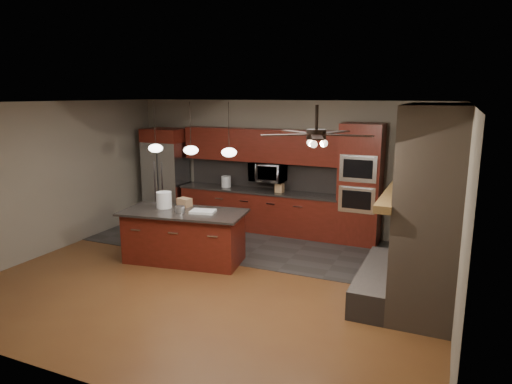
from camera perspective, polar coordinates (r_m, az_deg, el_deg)
The scene contains 22 objects.
ground at distance 7.58m, azimuth -4.62°, elevation -10.60°, with size 7.00×7.00×0.00m, color brown.
ceiling at distance 6.99m, azimuth -5.02°, elevation 11.08°, with size 7.00×6.00×0.02m, color white.
back_wall at distance 9.85m, azimuth 3.55°, elevation 3.22°, with size 7.00×0.02×2.80m, color #6E6658.
right_wall at distance 6.32m, azimuth 24.36°, elevation -2.92°, with size 0.02×6.00×2.80m, color #6E6658.
left_wall at distance 9.32m, azimuth -24.09°, elevation 1.67°, with size 0.02×6.00×2.80m, color #6E6658.
slate_tile_patch at distance 9.09m, azimuth 0.79°, elevation -6.58°, with size 7.00×2.40×0.01m, color #2E2B29.
fireplace_column at distance 6.74m, azimuth 20.36°, elevation -2.61°, with size 1.30×2.10×2.80m.
back_cabinetry at distance 9.88m, azimuth 0.41°, elevation 0.28°, with size 3.59×0.64×2.20m.
oven_tower at distance 9.14m, azimuth 12.90°, elevation 0.91°, with size 0.80×0.63×2.38m.
microwave at distance 9.73m, azimuth 1.51°, elevation 2.53°, with size 0.73×0.41×0.50m, color silver.
refrigerator at distance 10.84m, azimuth -11.07°, elevation 2.10°, with size 0.93×0.75×2.15m.
kitchen_island at distance 8.20m, azimuth -8.99°, elevation -5.47°, with size 2.29×1.30×0.92m.
white_bucket at distance 8.34m, azimuth -11.43°, elevation -0.98°, with size 0.27×0.27×0.29m, color white.
paint_can at distance 7.99m, azimuth -9.49°, elevation -2.15°, with size 0.16×0.16×0.11m, color silver.
paint_tray at distance 7.92m, azimuth -6.65°, elevation -2.44°, with size 0.42×0.29×0.04m, color silver.
cardboard_box at distance 8.40m, azimuth -8.93°, elevation -1.28°, with size 0.24×0.17×0.15m, color #8D6948.
counter_bucket at distance 10.14m, azimuth -3.74°, elevation 1.30°, with size 0.21×0.21×0.24m, color silver.
counter_box at distance 9.59m, azimuth 2.97°, elevation 0.50°, with size 0.16×0.13×0.18m, color tan.
pendant_left at distance 8.52m, azimuth -12.44°, elevation 5.40°, with size 0.26×0.26×0.92m.
pendant_center at distance 8.10m, azimuth -8.13°, elevation 5.22°, with size 0.26×0.26×0.92m.
pendant_right at distance 7.74m, azimuth -3.39°, elevation 5.00°, with size 0.26×0.26×0.92m.
ceiling_fan at distance 5.57m, azimuth 7.54°, elevation 7.24°, with size 1.27×1.33×0.41m.
Camera 1 is at (3.35, -6.13, 2.92)m, focal length 32.00 mm.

